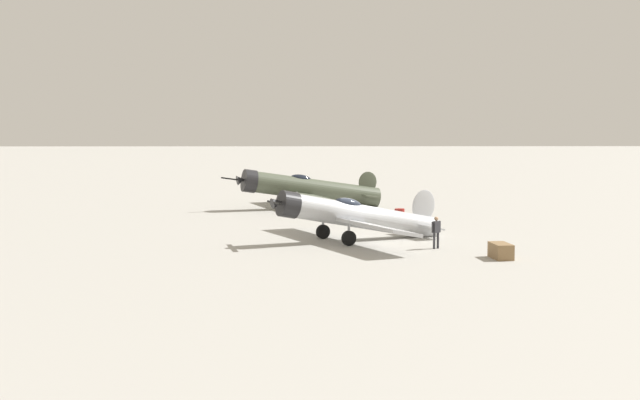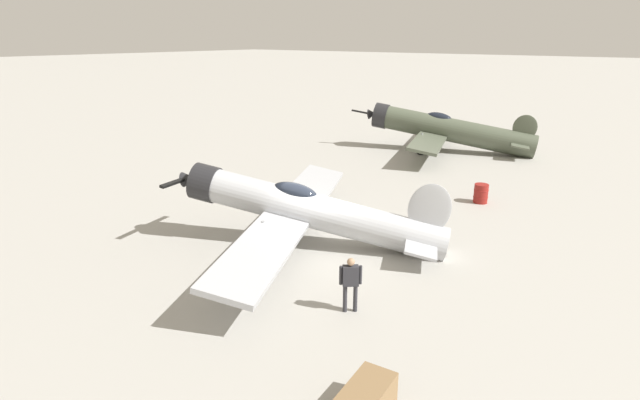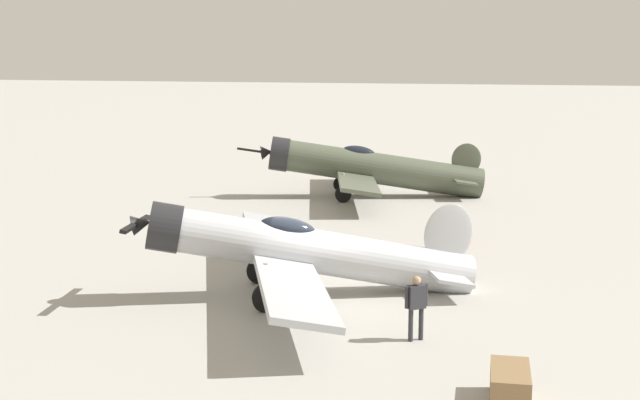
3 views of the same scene
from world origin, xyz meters
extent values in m
plane|color=#A8A59E|center=(0.00, 0.00, 0.00)|extent=(400.00, 400.00, 0.00)
cylinder|color=#B7BABF|center=(0.00, 0.00, 1.31)|extent=(9.11, 5.17, 3.05)
cylinder|color=#232326|center=(-4.07, -1.90, 2.17)|extent=(1.63, 1.76, 1.55)
cone|color=#232326|center=(-4.66, -2.17, 2.30)|extent=(0.84, 0.80, 0.68)
cube|color=black|center=(-4.79, -2.24, 2.30)|extent=(0.90, 2.79, 0.23)
ellipsoid|color=black|center=(-0.85, -0.40, 2.04)|extent=(1.95, 1.45, 0.99)
cube|color=#ADAFB5|center=(-1.02, -0.48, 1.17)|extent=(7.12, 12.65, 0.50)
ellipsoid|color=#B7BABF|center=(3.57, 1.66, 1.74)|extent=(1.71, 0.88, 2.13)
cube|color=#ADAFB5|center=(3.39, 1.58, 0.64)|extent=(2.43, 3.55, 0.31)
cylinder|color=#999BA0|center=(-0.87, -2.12, 0.90)|extent=(0.14, 0.14, 1.01)
cylinder|color=black|center=(-0.87, -2.12, 0.40)|extent=(0.81, 0.52, 0.80)
cylinder|color=#999BA0|center=(-2.18, 0.69, 0.90)|extent=(0.14, 0.14, 1.01)
cylinder|color=black|center=(-2.18, 0.69, 0.40)|extent=(0.81, 0.52, 0.80)
cylinder|color=black|center=(4.08, 1.90, 0.14)|extent=(0.30, 0.21, 0.28)
cylinder|color=#4C5442|center=(-2.55, 18.26, 1.43)|extent=(10.56, 4.76, 3.11)
cylinder|color=#232326|center=(-7.35, 16.71, 2.19)|extent=(1.61, 1.97, 1.81)
cone|color=#232326|center=(-7.97, 16.51, 2.28)|extent=(0.84, 0.87, 0.78)
cube|color=black|center=(-8.11, 16.46, 2.28)|extent=(2.56, 1.10, 0.50)
ellipsoid|color=black|center=(-3.55, 17.94, 2.26)|extent=(1.93, 1.27, 0.92)
cube|color=#565E4C|center=(-3.75, 17.87, 1.19)|extent=(5.56, 12.42, 0.44)
ellipsoid|color=#4C5442|center=(1.63, 19.61, 1.90)|extent=(1.68, 0.65, 1.84)
cube|color=#565E4C|center=(1.44, 19.55, 0.89)|extent=(2.10, 3.57, 0.26)
cylinder|color=#999BA0|center=(-3.83, 16.07, 0.92)|extent=(0.14, 0.14, 1.04)
cylinder|color=black|center=(-3.83, 16.07, 0.40)|extent=(0.82, 0.44, 0.80)
cylinder|color=#999BA0|center=(-4.87, 19.28, 0.92)|extent=(0.14, 0.14, 1.04)
cylinder|color=black|center=(-4.87, 19.28, 0.40)|extent=(0.82, 0.44, 0.80)
cylinder|color=black|center=(2.23, 19.81, 0.14)|extent=(0.30, 0.18, 0.28)
cylinder|color=#2D2D33|center=(3.68, -3.16, 0.42)|extent=(0.12, 0.12, 0.83)
cylinder|color=#2D2D33|center=(3.46, -3.36, 0.42)|extent=(0.12, 0.12, 0.83)
cube|color=#2D2D33|center=(3.57, -3.26, 1.13)|extent=(0.49, 0.47, 0.59)
sphere|color=tan|center=(3.57, -3.26, 1.55)|extent=(0.22, 0.22, 0.22)
cylinder|color=#2D2D33|center=(3.78, -3.08, 1.15)|extent=(0.09, 0.09, 0.56)
cylinder|color=#2D2D33|center=(3.36, -3.44, 1.15)|extent=(0.09, 0.09, 0.56)
cube|color=olive|center=(6.18, -6.59, 0.37)|extent=(0.97, 1.69, 0.74)
cylinder|color=maroon|center=(2.95, 8.65, 0.45)|extent=(0.65, 0.65, 0.90)
torus|color=maroon|center=(2.95, 8.65, 0.63)|extent=(0.69, 0.69, 0.04)
torus|color=maroon|center=(2.95, 8.65, 0.27)|extent=(0.69, 0.69, 0.04)
camera|label=1|loc=(-3.09, -47.54, 6.43)|focal=48.81mm
camera|label=2|loc=(10.57, -13.86, 7.53)|focal=28.13mm
camera|label=3|loc=(7.45, -23.67, 7.03)|focal=48.17mm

